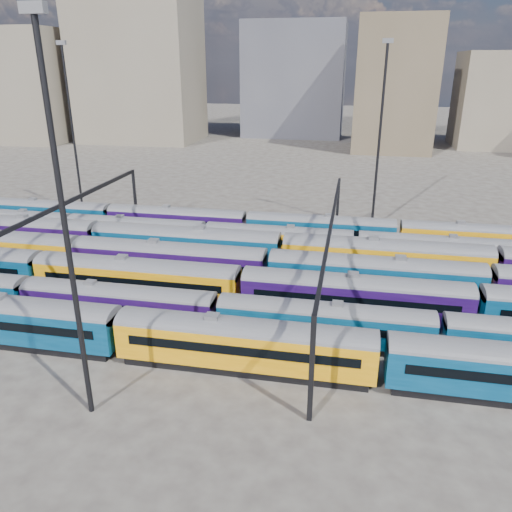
% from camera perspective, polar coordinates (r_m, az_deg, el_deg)
% --- Properties ---
extents(ground, '(500.00, 500.00, 0.00)m').
position_cam_1_polar(ground, '(54.16, -2.47, -3.52)').
color(ground, '#3D3733').
rests_on(ground, ground).
extents(rake_0, '(124.31, 3.03, 5.11)m').
position_cam_1_polar(rake_0, '(38.50, 14.24, -10.76)').
color(rake_0, black).
rests_on(rake_0, ground).
extents(rake_1, '(111.65, 2.73, 4.57)m').
position_cam_1_polar(rake_1, '(44.22, -4.46, -6.10)').
color(rake_1, black).
rests_on(rake_1, ground).
extents(rake_2, '(149.91, 3.13, 5.28)m').
position_cam_1_polar(rake_2, '(51.47, -13.47, -2.12)').
color(rake_2, black).
rests_on(rake_2, ground).
extents(rake_3, '(130.61, 3.18, 5.37)m').
position_cam_1_polar(rake_3, '(59.78, -19.76, 0.55)').
color(rake_3, black).
rests_on(rake_3, ground).
extents(rake_4, '(113.60, 3.32, 5.62)m').
position_cam_1_polar(rake_4, '(56.48, 14.50, 0.10)').
color(rake_4, black).
rests_on(rake_4, ground).
extents(rake_5, '(93.62, 2.75, 4.61)m').
position_cam_1_polar(rake_5, '(67.04, -13.57, 3.05)').
color(rake_5, black).
rests_on(rake_5, ground).
extents(rake_6, '(98.41, 2.88, 4.85)m').
position_cam_1_polar(rake_6, '(66.02, 7.35, 3.32)').
color(rake_6, black).
rests_on(rake_6, ground).
extents(gantry_1, '(0.35, 40.35, 8.03)m').
position_cam_1_polar(gantry_1, '(59.51, -21.71, 4.24)').
color(gantry_1, black).
rests_on(gantry_1, ground).
extents(gantry_2, '(0.35, 40.35, 8.03)m').
position_cam_1_polar(gantry_2, '(50.37, 8.55, 2.62)').
color(gantry_2, black).
rests_on(gantry_2, ground).
extents(mast_1, '(1.40, 0.50, 25.60)m').
position_cam_1_polar(mast_1, '(81.77, -20.30, 13.87)').
color(mast_1, black).
rests_on(mast_1, ground).
extents(mast_2, '(1.40, 0.50, 25.60)m').
position_cam_1_polar(mast_2, '(31.94, -21.11, 4.00)').
color(mast_2, black).
rests_on(mast_2, ground).
extents(mast_3, '(1.40, 0.50, 25.60)m').
position_cam_1_polar(mast_3, '(72.37, 14.00, 13.73)').
color(mast_3, black).
rests_on(mast_3, ground).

